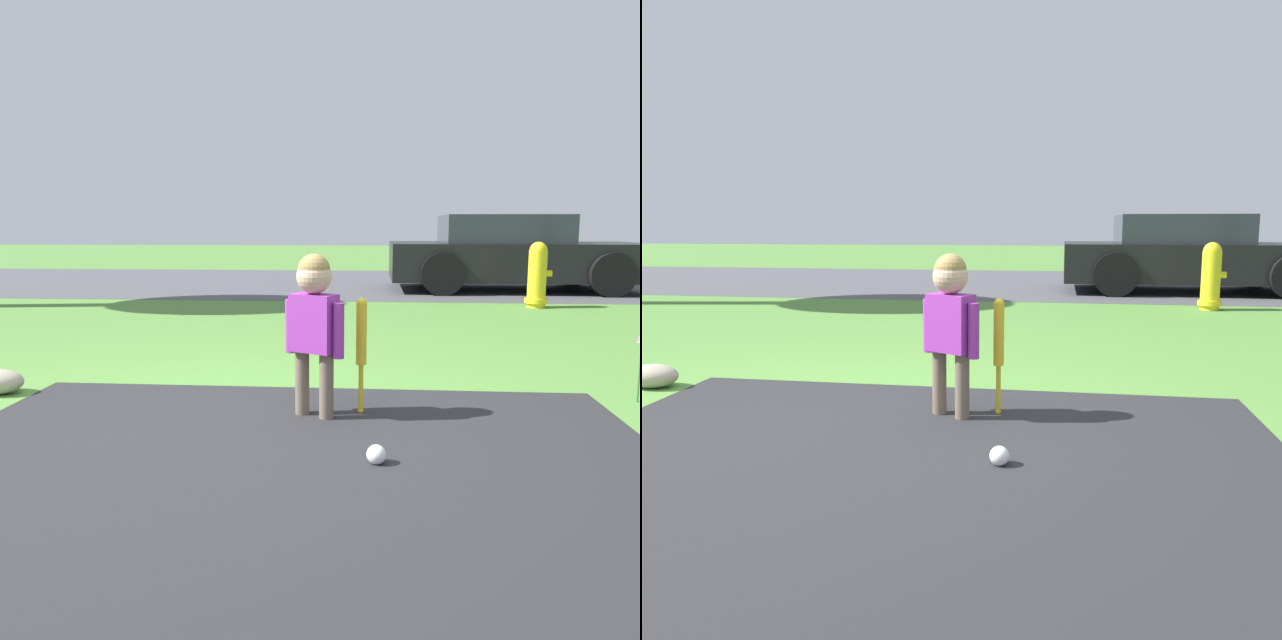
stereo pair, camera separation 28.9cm
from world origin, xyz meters
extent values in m
plane|color=#518438|center=(0.00, 0.00, 0.00)|extent=(60.00, 60.00, 0.00)
cube|color=#4C4C51|center=(0.00, 8.69, 0.00)|extent=(40.00, 6.00, 0.01)
cylinder|color=#6B5B4C|center=(0.44, 0.43, 0.19)|extent=(0.08, 0.08, 0.37)
cylinder|color=#6B5B4C|center=(0.59, 0.36, 0.19)|extent=(0.08, 0.08, 0.37)
cube|color=purple|center=(0.51, 0.40, 0.53)|extent=(0.28, 0.24, 0.32)
cylinder|color=purple|center=(0.38, 0.47, 0.50)|extent=(0.06, 0.06, 0.30)
cylinder|color=purple|center=(0.65, 0.33, 0.50)|extent=(0.06, 0.06, 0.30)
sphere|color=#D8AD8C|center=(0.51, 0.40, 0.78)|extent=(0.19, 0.19, 0.19)
sphere|color=#997A47|center=(0.51, 0.40, 0.82)|extent=(0.18, 0.18, 0.18)
sphere|color=yellow|center=(0.77, 0.48, 0.02)|extent=(0.03, 0.03, 0.03)
cylinder|color=yellow|center=(0.77, 0.48, 0.14)|extent=(0.03, 0.03, 0.28)
cylinder|color=yellow|center=(0.77, 0.48, 0.46)|extent=(0.06, 0.06, 0.35)
sphere|color=yellow|center=(0.77, 0.48, 0.63)|extent=(0.06, 0.06, 0.06)
sphere|color=white|center=(0.85, -0.28, 0.04)|extent=(0.09, 0.09, 0.09)
cylinder|color=yellow|center=(2.96, 5.27, 0.37)|extent=(0.23, 0.23, 0.74)
sphere|color=yellow|center=(2.96, 5.27, 0.74)|extent=(0.22, 0.22, 0.22)
cylinder|color=yellow|center=(2.96, 5.27, 0.09)|extent=(0.29, 0.29, 0.06)
cylinder|color=yellow|center=(3.09, 5.27, 0.44)|extent=(0.10, 0.08, 0.08)
cube|color=black|center=(3.14, 7.48, 0.48)|extent=(3.99, 1.85, 0.59)
cube|color=#2D333D|center=(2.94, 7.48, 1.00)|extent=(1.92, 1.62, 0.44)
cylinder|color=black|center=(4.38, 8.40, 0.33)|extent=(0.66, 0.18, 0.66)
cylinder|color=black|center=(4.37, 6.54, 0.33)|extent=(0.66, 0.18, 0.66)
cylinder|color=black|center=(1.91, 8.41, 0.33)|extent=(0.66, 0.18, 0.66)
cylinder|color=black|center=(1.90, 6.55, 0.33)|extent=(0.66, 0.18, 0.66)
cylinder|color=#38702D|center=(2.44, 0.84, 0.18)|extent=(0.01, 0.01, 0.37)
camera|label=1|loc=(0.82, -2.95, 1.06)|focal=35.00mm
camera|label=2|loc=(1.11, -2.92, 1.06)|focal=35.00mm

